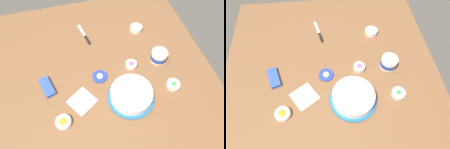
{
  "view_description": "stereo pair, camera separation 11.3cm",
  "coord_description": "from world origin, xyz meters",
  "views": [
    {
      "loc": [
        -0.78,
        0.14,
        1.16
      ],
      "look_at": [
        -0.1,
        -0.04,
        0.04
      ],
      "focal_mm": 30.87,
      "sensor_mm": 36.0,
      "label": 1
    },
    {
      "loc": [
        -0.8,
        0.03,
        1.16
      ],
      "look_at": [
        -0.1,
        -0.04,
        0.04
      ],
      "focal_mm": 30.87,
      "sensor_mm": 36.0,
      "label": 2
    }
  ],
  "objects": [
    {
      "name": "sprinkle_bowl_orange",
      "position": [
        -0.34,
        0.33,
        0.02
      ],
      "size": [
        0.1,
        0.1,
        0.03
      ],
      "color": "white",
      "rests_on": "ground_plane"
    },
    {
      "name": "candy_box_lower",
      "position": [
        -0.07,
        0.4,
        0.01
      ],
      "size": [
        0.17,
        0.11,
        0.03
      ],
      "primitive_type": "cube",
      "rotation": [
        0.0,
        0.0,
        0.29
      ],
      "color": "#2D51B2",
      "rests_on": "ground_plane"
    },
    {
      "name": "spreading_knife",
      "position": [
        0.33,
        0.07,
        0.01
      ],
      "size": [
        0.23,
        0.07,
        0.01
      ],
      "color": "silver",
      "rests_on": "ground_plane"
    },
    {
      "name": "frosting_tub_lid",
      "position": [
        -0.08,
        0.04,
        0.01
      ],
      "size": [
        0.1,
        0.1,
        0.02
      ],
      "color": "#233DAD",
      "rests_on": "ground_plane"
    },
    {
      "name": "sprinkle_bowl_rainbow",
      "position": [
        -0.04,
        -0.2,
        0.02
      ],
      "size": [
        0.08,
        0.08,
        0.04
      ],
      "color": "white",
      "rests_on": "ground_plane"
    },
    {
      "name": "ground_plane",
      "position": [
        0.0,
        0.0,
        0.0
      ],
      "size": [
        1.54,
        1.54,
        0.0
      ],
      "primitive_type": "plane",
      "color": "brown"
    },
    {
      "name": "paper_napkin",
      "position": [
        -0.23,
        0.19,
        0.0
      ],
      "size": [
        0.21,
        0.21,
        0.01
      ],
      "primitive_type": "cube",
      "rotation": [
        0.0,
        0.0,
        0.58
      ],
      "color": "white",
      "rests_on": "ground_plane"
    },
    {
      "name": "frosted_cake",
      "position": [
        -0.28,
        -0.12,
        0.04
      ],
      "size": [
        0.31,
        0.31,
        0.09
      ],
      "color": "#1E6BB2",
      "rests_on": "ground_plane"
    },
    {
      "name": "sprinkle_bowl_green",
      "position": [
        -0.28,
        -0.43,
        0.02
      ],
      "size": [
        0.09,
        0.09,
        0.03
      ],
      "color": "white",
      "rests_on": "ground_plane"
    },
    {
      "name": "sprinkle_bowl_blue",
      "position": [
        0.29,
        -0.36,
        0.02
      ],
      "size": [
        0.1,
        0.1,
        0.04
      ],
      "color": "white",
      "rests_on": "ground_plane"
    },
    {
      "name": "frosting_tub",
      "position": [
        -0.04,
        -0.42,
        0.04
      ],
      "size": [
        0.12,
        0.12,
        0.08
      ],
      "color": "white",
      "rests_on": "ground_plane"
    }
  ]
}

